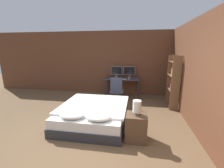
# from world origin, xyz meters

# --- Properties ---
(ground_plane) EXTENTS (20.00, 20.00, 0.00)m
(ground_plane) POSITION_xyz_m (0.00, 0.00, 0.00)
(ground_plane) COLOR brown
(wall_back) EXTENTS (12.00, 0.06, 2.70)m
(wall_back) POSITION_xyz_m (0.00, 3.98, 1.35)
(wall_back) COLOR brown
(wall_back) RESTS_ON ground_plane
(wall_side_right) EXTENTS (0.06, 12.00, 2.70)m
(wall_side_right) POSITION_xyz_m (2.14, 1.50, 1.35)
(wall_side_right) COLOR brown
(wall_side_right) RESTS_ON ground_plane
(bed) EXTENTS (1.73, 1.93, 0.57)m
(bed) POSITION_xyz_m (-0.38, 1.12, 0.25)
(bed) COLOR #2D2D33
(bed) RESTS_ON ground_plane
(nightstand) EXTENTS (0.45, 0.42, 0.59)m
(nightstand) POSITION_xyz_m (0.75, 0.48, 0.30)
(nightstand) COLOR brown
(nightstand) RESTS_ON ground_plane
(bedside_lamp) EXTENTS (0.18, 0.18, 0.31)m
(bedside_lamp) POSITION_xyz_m (0.75, 0.48, 0.78)
(bedside_lamp) COLOR gray
(bedside_lamp) RESTS_ON nightstand
(desk) EXTENTS (1.43, 0.69, 0.77)m
(desk) POSITION_xyz_m (0.14, 3.56, 0.68)
(desk) COLOR #38383D
(desk) RESTS_ON ground_plane
(monitor_left) EXTENTS (0.48, 0.16, 0.46)m
(monitor_left) POSITION_xyz_m (-0.14, 3.81, 1.03)
(monitor_left) COLOR #B7B7BC
(monitor_left) RESTS_ON desk
(monitor_right) EXTENTS (0.48, 0.16, 0.46)m
(monitor_right) POSITION_xyz_m (0.41, 3.81, 1.03)
(monitor_right) COLOR #B7B7BC
(monitor_right) RESTS_ON desk
(keyboard) EXTENTS (0.40, 0.13, 0.02)m
(keyboard) POSITION_xyz_m (0.14, 3.33, 0.78)
(keyboard) COLOR #B7B7BC
(keyboard) RESTS_ON desk
(computer_mouse) EXTENTS (0.07, 0.05, 0.04)m
(computer_mouse) POSITION_xyz_m (0.43, 3.33, 0.79)
(computer_mouse) COLOR #B7B7BC
(computer_mouse) RESTS_ON desk
(office_chair) EXTENTS (0.52, 0.52, 0.96)m
(office_chair) POSITION_xyz_m (0.03, 2.73, 0.38)
(office_chair) COLOR black
(office_chair) RESTS_ON ground_plane
(bookshelf) EXTENTS (0.28, 0.72, 1.75)m
(bookshelf) POSITION_xyz_m (1.95, 2.62, 0.96)
(bookshelf) COLOR brown
(bookshelf) RESTS_ON ground_plane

